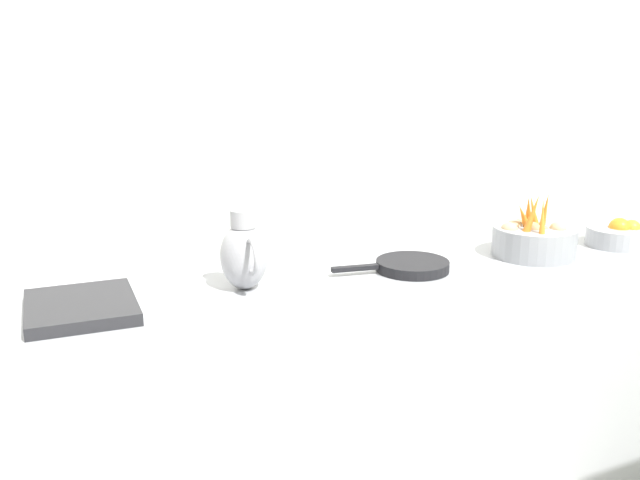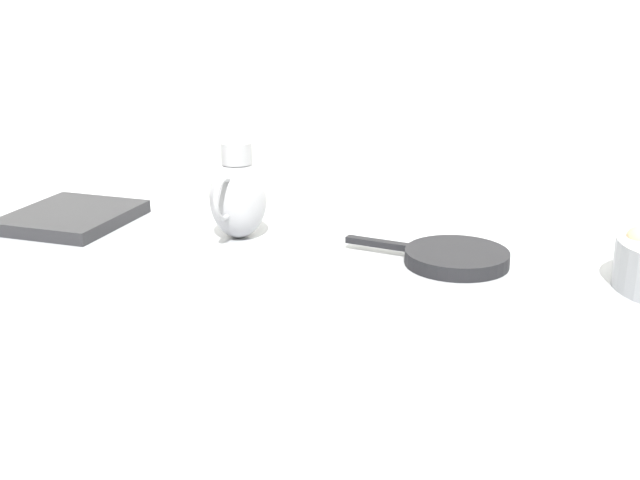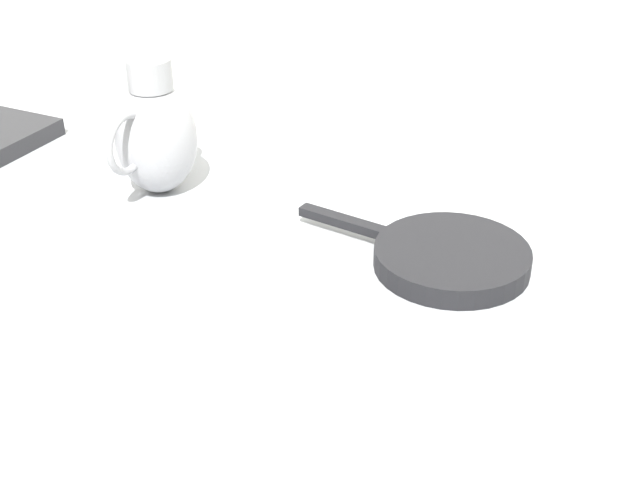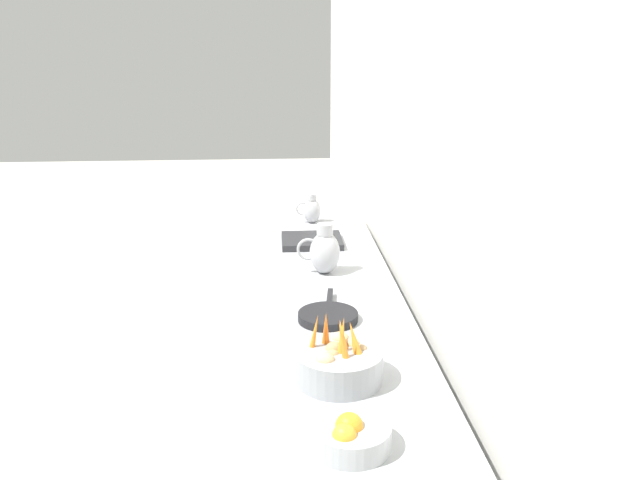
{
  "view_description": "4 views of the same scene",
  "coord_description": "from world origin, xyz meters",
  "px_view_note": "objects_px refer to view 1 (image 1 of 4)",
  "views": [
    {
      "loc": [
        0.52,
        -0.6,
        1.59
      ],
      "look_at": [
        -1.31,
        0.13,
        1.06
      ],
      "focal_mm": 39.41,
      "sensor_mm": 36.0,
      "label": 1
    },
    {
      "loc": [
        0.33,
        0.8,
        1.53
      ],
      "look_at": [
        -1.35,
        0.24,
        0.95
      ],
      "focal_mm": 44.96,
      "sensor_mm": 36.0,
      "label": 2
    },
    {
      "loc": [
        -0.34,
        0.86,
        1.59
      ],
      "look_at": [
        -1.33,
        0.38,
        0.96
      ],
      "focal_mm": 48.21,
      "sensor_mm": 36.0,
      "label": 3
    },
    {
      "loc": [
        -1.27,
        3.04,
        1.98
      ],
      "look_at": [
        -1.48,
        0.06,
        1.08
      ],
      "focal_mm": 36.96,
      "sensor_mm": 36.0,
      "label": 4
    }
  ],
  "objects_px": {
    "metal_pitcher_tall": "(244,254)",
    "skillet_on_counter": "(411,266)",
    "vegetable_colander": "(534,239)",
    "orange_bowl": "(618,235)"
  },
  "relations": [
    {
      "from": "vegetable_colander",
      "to": "skillet_on_counter",
      "type": "distance_m",
      "value": 0.5
    },
    {
      "from": "orange_bowl",
      "to": "skillet_on_counter",
      "type": "relative_size",
      "value": 0.56
    },
    {
      "from": "vegetable_colander",
      "to": "orange_bowl",
      "type": "height_order",
      "value": "vegetable_colander"
    },
    {
      "from": "orange_bowl",
      "to": "skillet_on_counter",
      "type": "xyz_separation_m",
      "value": [
        -0.01,
        -0.9,
        -0.02
      ]
    },
    {
      "from": "orange_bowl",
      "to": "metal_pitcher_tall",
      "type": "xyz_separation_m",
      "value": [
        -0.04,
        -1.47,
        0.07
      ]
    },
    {
      "from": "orange_bowl",
      "to": "skillet_on_counter",
      "type": "height_order",
      "value": "orange_bowl"
    },
    {
      "from": "vegetable_colander",
      "to": "metal_pitcher_tall",
      "type": "distance_m",
      "value": 1.08
    },
    {
      "from": "vegetable_colander",
      "to": "metal_pitcher_tall",
      "type": "bearing_deg",
      "value": -91.81
    },
    {
      "from": "vegetable_colander",
      "to": "orange_bowl",
      "type": "relative_size",
      "value": 1.31
    },
    {
      "from": "metal_pitcher_tall",
      "to": "skillet_on_counter",
      "type": "bearing_deg",
      "value": 87.13
    }
  ]
}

